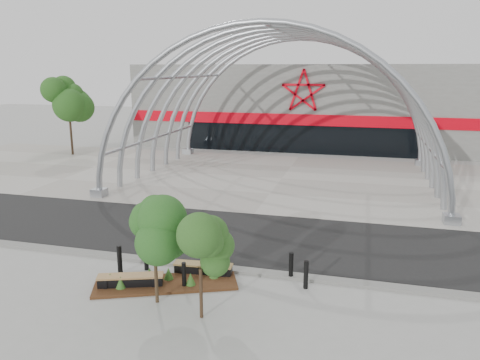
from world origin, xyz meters
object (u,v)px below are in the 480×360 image
at_px(street_tree_1, 200,249).
at_px(bench_0, 131,281).
at_px(street_tree_0, 154,228).
at_px(bollard_2, 184,275).
at_px(bench_1, 203,269).

bearing_deg(street_tree_1, bench_0, 157.76).
xyz_separation_m(street_tree_0, street_tree_1, (1.78, -0.55, -0.31)).
xyz_separation_m(street_tree_0, bollard_2, (0.50, 1.21, -2.14)).
bearing_deg(street_tree_1, bench_1, 108.23).
bearing_deg(bench_1, street_tree_1, -71.77).
bearing_deg(bollard_2, bench_1, 75.71).
xyz_separation_m(street_tree_1, bollard_2, (-1.27, 1.76, -1.83)).
distance_m(bench_1, bollard_2, 1.26).
relative_size(street_tree_0, bench_1, 1.61).
height_order(street_tree_1, bench_0, street_tree_1).
xyz_separation_m(street_tree_1, bench_0, (-3.14, 1.29, -2.08)).
bearing_deg(bench_0, bollard_2, 14.18).
distance_m(street_tree_1, bench_0, 3.98).
height_order(street_tree_0, bench_1, street_tree_0).
height_order(bench_0, bollard_2, bollard_2).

